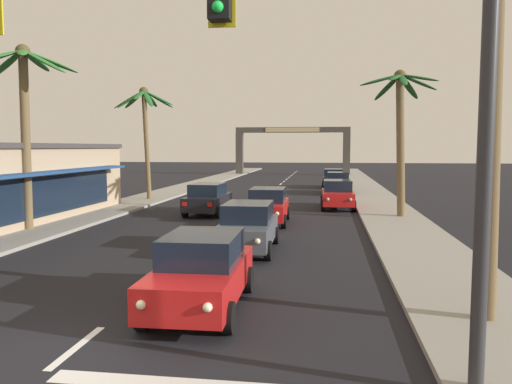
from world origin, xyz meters
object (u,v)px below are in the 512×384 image
at_px(traffic_signal_mast, 228,35).
at_px(sedan_oncoming_far, 208,199).
at_px(sedan_third_in_queue, 248,227).
at_px(sedan_parked_far_kerb, 333,178).
at_px(palm_right_nearest, 495,31).
at_px(sedan_lead_at_stop_bar, 202,271).
at_px(palm_left_third, 145,115).
at_px(town_gateway_arch, 292,144).
at_px(sedan_parked_nearest_kerb, 337,194).
at_px(palm_right_second, 400,114).
at_px(palm_left_second, 24,100).
at_px(sedan_parked_mid_kerb, 338,183).
at_px(sedan_fifth_in_queue, 268,206).

relative_size(traffic_signal_mast, sedan_oncoming_far, 2.64).
xyz_separation_m(sedan_third_in_queue, sedan_parked_far_kerb, (3.31, 28.13, 0.00)).
xyz_separation_m(traffic_signal_mast, palm_right_nearest, (4.67, 3.14, 0.61)).
bearing_deg(palm_right_nearest, traffic_signal_mast, -146.04).
height_order(sedan_lead_at_stop_bar, sedan_oncoming_far, same).
distance_m(traffic_signal_mast, sedan_oncoming_far, 20.03).
xyz_separation_m(palm_left_third, town_gateway_arch, (7.66, 32.93, -1.71)).
bearing_deg(sedan_parked_far_kerb, palm_right_nearest, -85.69).
height_order(sedan_third_in_queue, palm_right_nearest, palm_right_nearest).
xyz_separation_m(sedan_lead_at_stop_bar, sedan_parked_nearest_kerb, (3.40, 19.20, 0.00)).
bearing_deg(palm_right_second, palm_left_second, -158.28).
bearing_deg(palm_right_second, palm_right_nearest, -91.39).
bearing_deg(palm_left_second, sedan_third_in_queue, -14.14).
xyz_separation_m(sedan_parked_far_kerb, palm_left_third, (-12.72, -12.77, 4.92)).
distance_m(sedan_lead_at_stop_bar, sedan_oncoming_far, 15.95).
xyz_separation_m(sedan_third_in_queue, town_gateway_arch, (-1.75, 48.28, 3.21)).
xyz_separation_m(sedan_parked_mid_kerb, palm_left_third, (-13.01, -6.97, 4.92)).
bearing_deg(sedan_oncoming_far, sedan_parked_far_kerb, 69.96).
bearing_deg(town_gateway_arch, sedan_parked_far_kerb, -75.90).
height_order(sedan_lead_at_stop_bar, sedan_parked_mid_kerb, same).
height_order(sedan_oncoming_far, sedan_parked_nearest_kerb, same).
height_order(sedan_oncoming_far, palm_right_nearest, palm_right_nearest).
xyz_separation_m(traffic_signal_mast, sedan_lead_at_stop_bar, (-1.30, 3.38, -4.41)).
bearing_deg(sedan_oncoming_far, traffic_signal_mast, -75.57).
bearing_deg(palm_right_second, palm_left_third, 157.74).
bearing_deg(palm_left_second, sedan_oncoming_far, 46.84).
relative_size(traffic_signal_mast, sedan_parked_mid_kerb, 2.66).
distance_m(sedan_third_in_queue, sedan_parked_mid_kerb, 22.62).
bearing_deg(sedan_lead_at_stop_bar, sedan_parked_mid_kerb, 82.79).
bearing_deg(palm_left_third, palm_right_second, -22.26).
relative_size(sedan_parked_far_kerb, palm_left_third, 0.58).
xyz_separation_m(sedan_parked_far_kerb, palm_left_second, (-13.17, -25.65, 4.75)).
bearing_deg(palm_right_nearest, sedan_fifth_in_queue, 114.66).
relative_size(sedan_parked_mid_kerb, town_gateway_arch, 0.30).
distance_m(sedan_third_in_queue, palm_right_second, 11.80).
xyz_separation_m(sedan_third_in_queue, sedan_oncoming_far, (-3.61, 9.15, 0.00)).
height_order(sedan_lead_at_stop_bar, sedan_parked_far_kerb, same).
xyz_separation_m(sedan_lead_at_stop_bar, sedan_fifth_in_queue, (-0.01, 12.80, 0.00)).
relative_size(palm_left_third, palm_right_nearest, 0.92).
xyz_separation_m(sedan_parked_mid_kerb, palm_left_second, (-13.46, -19.84, 4.75)).
bearing_deg(sedan_lead_at_stop_bar, traffic_signal_mast, -68.99).
relative_size(sedan_oncoming_far, palm_right_second, 0.60).
bearing_deg(town_gateway_arch, traffic_signal_mast, -87.03).
relative_size(traffic_signal_mast, palm_right_nearest, 1.43).
relative_size(traffic_signal_mast, palm_right_second, 1.59).
bearing_deg(sedan_parked_nearest_kerb, traffic_signal_mast, -95.33).
bearing_deg(sedan_parked_nearest_kerb, sedan_parked_mid_kerb, 88.60).
bearing_deg(sedan_fifth_in_queue, traffic_signal_mast, -85.37).
distance_m(sedan_fifth_in_queue, palm_right_second, 8.16).
bearing_deg(sedan_parked_mid_kerb, palm_left_second, -124.14).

